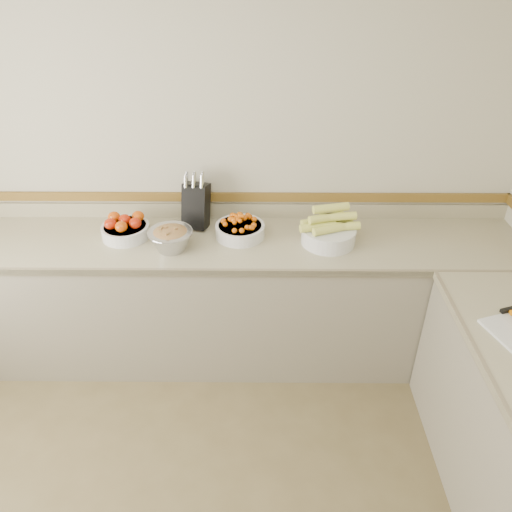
{
  "coord_description": "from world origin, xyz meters",
  "views": [
    {
      "loc": [
        0.37,
        -0.96,
        2.48
      ],
      "look_at": [
        0.35,
        1.35,
        1.0
      ],
      "focal_mm": 35.0,
      "sensor_mm": 36.0,
      "label": 1
    }
  ],
  "objects_px": {
    "tomato_bowl": "(125,228)",
    "rhubarb_bowl": "(171,238)",
    "corn_bowl": "(329,231)",
    "knife_block": "(196,204)",
    "cherry_tomato_bowl": "(240,228)"
  },
  "relations": [
    {
      "from": "corn_bowl",
      "to": "rhubarb_bowl",
      "type": "bearing_deg",
      "value": -174.55
    },
    {
      "from": "cherry_tomato_bowl",
      "to": "corn_bowl",
      "type": "xyz_separation_m",
      "value": [
        0.54,
        -0.07,
        0.02
      ]
    },
    {
      "from": "knife_block",
      "to": "corn_bowl",
      "type": "xyz_separation_m",
      "value": [
        0.83,
        -0.21,
        -0.07
      ]
    },
    {
      "from": "tomato_bowl",
      "to": "cherry_tomato_bowl",
      "type": "relative_size",
      "value": 0.96
    },
    {
      "from": "tomato_bowl",
      "to": "rhubarb_bowl",
      "type": "relative_size",
      "value": 1.1
    },
    {
      "from": "tomato_bowl",
      "to": "rhubarb_bowl",
      "type": "xyz_separation_m",
      "value": [
        0.31,
        -0.15,
        0.02
      ]
    },
    {
      "from": "corn_bowl",
      "to": "knife_block",
      "type": "bearing_deg",
      "value": 165.95
    },
    {
      "from": "corn_bowl",
      "to": "rhubarb_bowl",
      "type": "relative_size",
      "value": 1.37
    },
    {
      "from": "cherry_tomato_bowl",
      "to": "corn_bowl",
      "type": "relative_size",
      "value": 0.84
    },
    {
      "from": "cherry_tomato_bowl",
      "to": "corn_bowl",
      "type": "distance_m",
      "value": 0.55
    },
    {
      "from": "rhubarb_bowl",
      "to": "tomato_bowl",
      "type": "bearing_deg",
      "value": 154.39
    },
    {
      "from": "rhubarb_bowl",
      "to": "cherry_tomato_bowl",
      "type": "bearing_deg",
      "value": 21.81
    },
    {
      "from": "knife_block",
      "to": "cherry_tomato_bowl",
      "type": "bearing_deg",
      "value": -25.43
    },
    {
      "from": "corn_bowl",
      "to": "tomato_bowl",
      "type": "bearing_deg",
      "value": 177.4
    },
    {
      "from": "tomato_bowl",
      "to": "rhubarb_bowl",
      "type": "distance_m",
      "value": 0.34
    }
  ]
}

